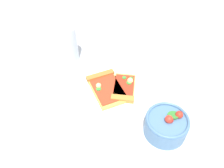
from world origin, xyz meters
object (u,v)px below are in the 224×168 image
object	(u,v)px
soda_glass	(67,45)
pizza_slice_near	(124,89)
pizza_slice_far	(106,86)
salad_bowl	(166,125)
plate	(116,89)

from	to	relation	value
soda_glass	pizza_slice_near	bearing A→B (deg)	-112.29
pizza_slice_far	salad_bowl	world-z (taller)	salad_bowl
pizza_slice_near	pizza_slice_far	bearing A→B (deg)	98.79
pizza_slice_near	soda_glass	distance (m)	0.27
pizza_slice_far	salad_bowl	bearing A→B (deg)	-114.57
pizza_slice_far	plate	bearing A→B (deg)	-69.92
plate	soda_glass	bearing A→B (deg)	65.33
plate	soda_glass	xyz separation A→B (m)	(0.10, 0.21, 0.06)
plate	pizza_slice_far	world-z (taller)	pizza_slice_far
pizza_slice_near	salad_bowl	distance (m)	0.18
pizza_slice_far	soda_glass	distance (m)	0.22
plate	pizza_slice_near	xyz separation A→B (m)	(-0.00, -0.03, 0.01)
plate	pizza_slice_far	distance (m)	0.03
plate	pizza_slice_far	size ratio (longest dim) A/B	1.36
pizza_slice_far	soda_glass	bearing A→B (deg)	59.35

